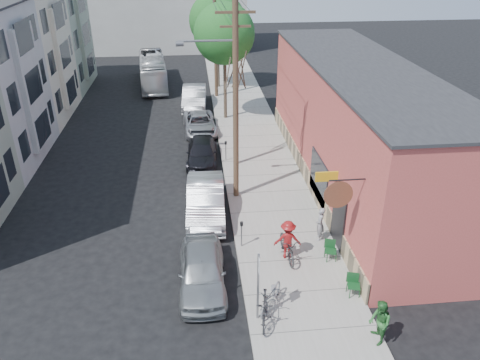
{
  "coord_description": "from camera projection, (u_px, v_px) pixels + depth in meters",
  "views": [
    {
      "loc": [
        0.43,
        -17.66,
        12.27
      ],
      "look_at": [
        2.57,
        2.92,
        1.5
      ],
      "focal_mm": 35.0,
      "sensor_mm": 36.0,
      "label": 1
    }
  ],
  "objects": [
    {
      "name": "ground",
      "position": [
        190.0,
        241.0,
        21.21
      ],
      "size": [
        120.0,
        120.0,
        0.0
      ],
      "primitive_type": "plane",
      "color": "black"
    },
    {
      "name": "car_2",
      "position": [
        202.0,
        153.0,
        28.36
      ],
      "size": [
        2.04,
        4.51,
        1.28
      ],
      "primitive_type": "imported",
      "rotation": [
        0.0,
        0.0,
        -0.06
      ],
      "color": "black",
      "rests_on": "ground"
    },
    {
      "name": "tree_bare",
      "position": [
        236.0,
        125.0,
        27.02
      ],
      "size": [
        0.24,
        0.24,
        4.92
      ],
      "color": "#44392C",
      "rests_on": "sidewalk"
    },
    {
      "name": "car_1",
      "position": [
        206.0,
        200.0,
        22.84
      ],
      "size": [
        1.96,
        5.19,
        1.69
      ],
      "primitive_type": "imported",
      "rotation": [
        0.0,
        0.0,
        -0.03
      ],
      "color": "#B9BCC1",
      "rests_on": "ground"
    },
    {
      "name": "car_0",
      "position": [
        202.0,
        270.0,
        18.17
      ],
      "size": [
        1.83,
        4.48,
        1.52
      ],
      "primitive_type": "imported",
      "rotation": [
        0.0,
        0.0,
        -0.01
      ],
      "color": "#969A9D",
      "rests_on": "ground"
    },
    {
      "name": "tree_leafy_far",
      "position": [
        217.0,
        21.0,
        40.11
      ],
      "size": [
        4.83,
        4.83,
        8.16
      ],
      "color": "#44392C",
      "rests_on": "sidewalk"
    },
    {
      "name": "cafe_building",
      "position": [
        356.0,
        127.0,
        24.91
      ],
      "size": [
        6.6,
        20.2,
        6.61
      ],
      "color": "#B84A44",
      "rests_on": "ground"
    },
    {
      "name": "utility_pole_near",
      "position": [
        234.0,
        99.0,
        22.29
      ],
      "size": [
        3.57,
        0.28,
        10.0
      ],
      "color": "#503A28",
      "rests_on": "sidewalk"
    },
    {
      "name": "utility_pole_far",
      "position": [
        215.0,
        33.0,
        37.84
      ],
      "size": [
        1.8,
        0.28,
        10.0
      ],
      "color": "#503A28",
      "rests_on": "sidewalk"
    },
    {
      "name": "cyclist_bike",
      "position": [
        287.0,
        246.0,
        19.71
      ],
      "size": [
        0.89,
        2.14,
        1.1
      ],
      "primitive_type": "imported",
      "rotation": [
        0.0,
        0.0,
        0.08
      ],
      "color": "black",
      "rests_on": "sidewalk"
    },
    {
      "name": "patron_grey",
      "position": [
        320.0,
        224.0,
        20.77
      ],
      "size": [
        0.52,
        0.66,
        1.6
      ],
      "primitive_type": "imported",
      "rotation": [
        0.0,
        0.0,
        -1.84
      ],
      "color": "gray",
      "rests_on": "sidewalk"
    },
    {
      "name": "patio_chair_b",
      "position": [
        354.0,
        285.0,
        17.64
      ],
      "size": [
        0.62,
        0.62,
        0.88
      ],
      "primitive_type": null,
      "rotation": [
        0.0,
        0.0,
        -0.28
      ],
      "color": "#12401C",
      "rests_on": "sidewalk"
    },
    {
      "name": "sign_post",
      "position": [
        258.0,
        281.0,
        15.99
      ],
      "size": [
        0.07,
        0.45,
        2.8
      ],
      "color": "slate",
      "rests_on": "sidewalk"
    },
    {
      "name": "car_4",
      "position": [
        194.0,
        97.0,
        37.46
      ],
      "size": [
        2.05,
        5.28,
        1.72
      ],
      "primitive_type": "imported",
      "rotation": [
        0.0,
        0.0,
        -0.04
      ],
      "color": "#96989D",
      "rests_on": "ground"
    },
    {
      "name": "parking_meter_near",
      "position": [
        242.0,
        230.0,
        20.28
      ],
      "size": [
        0.14,
        0.14,
        1.24
      ],
      "color": "slate",
      "rests_on": "sidewalk"
    },
    {
      "name": "apartment_row",
      "position": [
        2.0,
        72.0,
        30.4
      ],
      "size": [
        6.3,
        32.0,
        9.0
      ],
      "color": "gray",
      "rests_on": "ground"
    },
    {
      "name": "car_3",
      "position": [
        200.0,
        124.0,
        32.79
      ],
      "size": [
        2.42,
        4.77,
        1.29
      ],
      "primitive_type": "imported",
      "rotation": [
        0.0,
        0.0,
        0.06
      ],
      "color": "#A5A6AC",
      "rests_on": "ground"
    },
    {
      "name": "parked_bike_b",
      "position": [
        271.0,
        296.0,
        17.04
      ],
      "size": [
        1.52,
        1.97,
        1.0
      ],
      "primitive_type": "imported",
      "rotation": [
        0.0,
        0.0,
        -0.52
      ],
      "color": "slate",
      "rests_on": "sidewalk"
    },
    {
      "name": "patio_chair_a",
      "position": [
        331.0,
        251.0,
        19.6
      ],
      "size": [
        0.63,
        0.63,
        0.88
      ],
      "primitive_type": null,
      "rotation": [
        0.0,
        0.0,
        -0.32
      ],
      "color": "#12401C",
      "rests_on": "sidewalk"
    },
    {
      "name": "tree_leafy_mid",
      "position": [
        224.0,
        34.0,
        32.53
      ],
      "size": [
        4.29,
        4.29,
        8.3
      ],
      "color": "#44392C",
      "rests_on": "sidewalk"
    },
    {
      "name": "sidewalk",
      "position": [
        253.0,
        142.0,
        31.27
      ],
      "size": [
        4.5,
        58.0,
        0.15
      ],
      "primitive_type": "cube",
      "color": "#98958D",
      "rests_on": "ground"
    },
    {
      "name": "parking_meter_far",
      "position": [
        226.0,
        148.0,
        28.19
      ],
      "size": [
        0.14,
        0.14,
        1.24
      ],
      "color": "slate",
      "rests_on": "sidewalk"
    },
    {
      "name": "bus",
      "position": [
        153.0,
        71.0,
        43.1
      ],
      "size": [
        3.09,
        9.64,
        2.64
      ],
      "primitive_type": "imported",
      "rotation": [
        0.0,
        0.0,
        0.09
      ],
      "color": "silver",
      "rests_on": "ground"
    },
    {
      "name": "parked_bike_a",
      "position": [
        264.0,
        309.0,
        16.37
      ],
      "size": [
        0.88,
        1.95,
        1.13
      ],
      "primitive_type": "imported",
      "rotation": [
        0.0,
        0.0,
        -0.19
      ],
      "color": "black",
      "rests_on": "sidewalk"
    },
    {
      "name": "patron_green",
      "position": [
        380.0,
        323.0,
        15.41
      ],
      "size": [
        0.65,
        0.82,
        1.67
      ],
      "primitive_type": "imported",
      "rotation": [
        0.0,
        0.0,
        -1.59
      ],
      "color": "#27622A",
      "rests_on": "sidewalk"
    },
    {
      "name": "cyclist",
      "position": [
        288.0,
        239.0,
        19.56
      ],
      "size": [
        1.19,
        0.75,
        1.75
      ],
      "primitive_type": "imported",
      "rotation": [
        0.0,
        0.0,
        3.05
      ],
      "color": "maroon",
      "rests_on": "sidewalk"
    }
  ]
}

